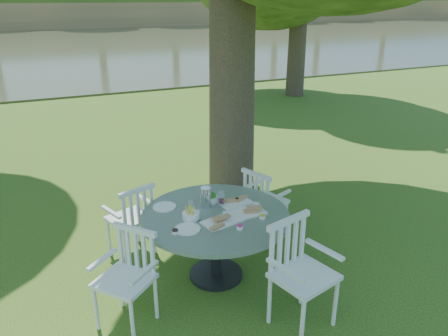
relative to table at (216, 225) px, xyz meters
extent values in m
plane|color=#22410D|center=(0.47, 0.64, -0.60)|extent=(140.00, 140.00, 0.00)
cylinder|color=black|center=(0.00, 0.00, -0.58)|extent=(0.56, 0.56, 0.04)
cylinder|color=black|center=(0.00, 0.00, -0.24)|extent=(0.12, 0.12, 0.65)
cylinder|color=#5F6F5D|center=(0.00, 0.00, 0.11)|extent=(1.49, 1.49, 0.04)
cylinder|color=white|center=(1.13, 0.45, -0.39)|extent=(0.03, 0.03, 0.43)
cylinder|color=white|center=(1.00, 0.81, -0.39)|extent=(0.03, 0.03, 0.43)
cylinder|color=white|center=(0.81, 0.33, -0.39)|extent=(0.03, 0.03, 0.43)
cylinder|color=white|center=(0.67, 0.68, -0.39)|extent=(0.03, 0.03, 0.43)
cube|color=white|center=(0.90, 0.57, -0.16)|extent=(0.53, 0.55, 0.04)
cube|color=white|center=(0.72, 0.50, 0.05)|extent=(0.19, 0.42, 0.44)
cylinder|color=white|center=(-0.58, 1.03, -0.39)|extent=(0.03, 0.03, 0.43)
cylinder|color=white|center=(-0.94, 0.90, -0.39)|extent=(0.03, 0.03, 0.43)
cylinder|color=white|center=(-0.46, 0.70, -0.39)|extent=(0.03, 0.03, 0.43)
cylinder|color=white|center=(-0.83, 0.57, -0.39)|extent=(0.03, 0.03, 0.43)
cube|color=white|center=(-0.70, 0.80, -0.15)|extent=(0.55, 0.53, 0.04)
cube|color=white|center=(-0.64, 0.62, 0.05)|extent=(0.43, 0.18, 0.44)
cylinder|color=white|center=(-1.27, -0.30, -0.39)|extent=(0.04, 0.04, 0.44)
cylinder|color=white|center=(-1.02, -0.60, -0.39)|extent=(0.04, 0.04, 0.44)
cylinder|color=white|center=(-1.00, -0.08, -0.39)|extent=(0.04, 0.04, 0.44)
cylinder|color=white|center=(-0.75, -0.37, -0.39)|extent=(0.04, 0.04, 0.44)
cube|color=white|center=(-1.01, -0.34, -0.15)|extent=(0.60, 0.61, 0.04)
cube|color=white|center=(-0.86, -0.21, 0.06)|extent=(0.32, 0.37, 0.45)
cylinder|color=white|center=(0.26, -1.22, -0.36)|extent=(0.04, 0.04, 0.49)
cylinder|color=white|center=(0.67, -1.12, -0.36)|extent=(0.04, 0.04, 0.49)
cylinder|color=white|center=(0.16, -0.85, -0.36)|extent=(0.04, 0.04, 0.49)
cylinder|color=white|center=(0.58, -0.74, -0.36)|extent=(0.04, 0.04, 0.49)
cube|color=white|center=(0.42, -0.98, -0.10)|extent=(0.59, 0.56, 0.04)
cube|color=white|center=(0.36, -0.77, 0.13)|extent=(0.49, 0.17, 0.50)
cube|color=white|center=(-0.01, -0.17, 0.13)|extent=(0.42, 0.30, 0.01)
cube|color=white|center=(0.28, -0.11, 0.14)|extent=(0.41, 0.25, 0.02)
cube|color=white|center=(0.29, 0.12, 0.13)|extent=(0.36, 0.23, 0.01)
cylinder|color=white|center=(-0.36, -0.18, 0.13)|extent=(0.24, 0.24, 0.01)
cylinder|color=white|center=(-0.42, 0.36, 0.13)|extent=(0.24, 0.24, 0.01)
cylinder|color=white|center=(-0.26, 0.01, 0.16)|extent=(0.17, 0.17, 0.07)
cylinder|color=white|center=(0.05, 0.30, 0.16)|extent=(0.19, 0.19, 0.06)
cylinder|color=silver|center=(-0.02, 0.20, 0.23)|extent=(0.11, 0.11, 0.21)
cylinder|color=white|center=(0.12, 0.13, 0.21)|extent=(0.06, 0.06, 0.17)
cylinder|color=white|center=(-0.20, 0.17, 0.18)|extent=(0.06, 0.06, 0.11)
cylinder|color=white|center=(-0.21, -0.05, 0.18)|extent=(0.06, 0.06, 0.10)
cylinder|color=white|center=(0.09, -0.36, 0.14)|extent=(0.07, 0.07, 0.03)
cylinder|color=white|center=(0.39, -0.27, 0.14)|extent=(0.06, 0.06, 0.03)
cylinder|color=white|center=(0.44, -0.03, 0.14)|extent=(0.07, 0.07, 0.03)
cylinder|color=white|center=(-0.49, -0.20, 0.14)|extent=(0.07, 0.07, 0.03)
cube|color=#373C23|center=(0.47, 23.64, -0.60)|extent=(100.00, 28.00, 0.12)
cube|color=olive|center=(0.47, 39.14, 0.50)|extent=(100.00, 3.00, 2.20)
cube|color=#22410D|center=(0.47, 46.64, 1.75)|extent=(100.00, 18.00, 0.30)
camera|label=1|loc=(-1.51, -3.59, 2.17)|focal=35.00mm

